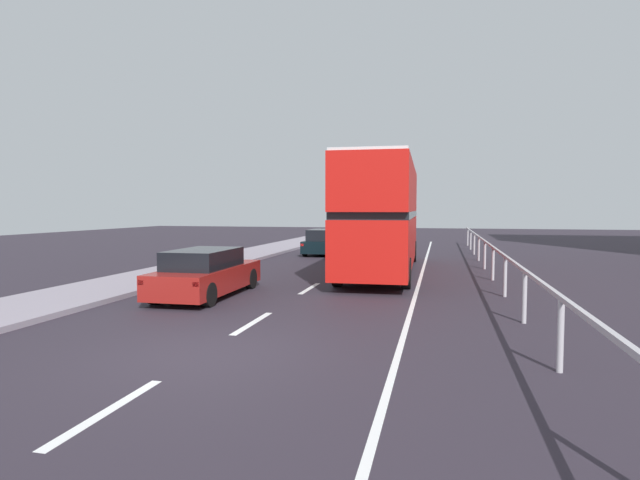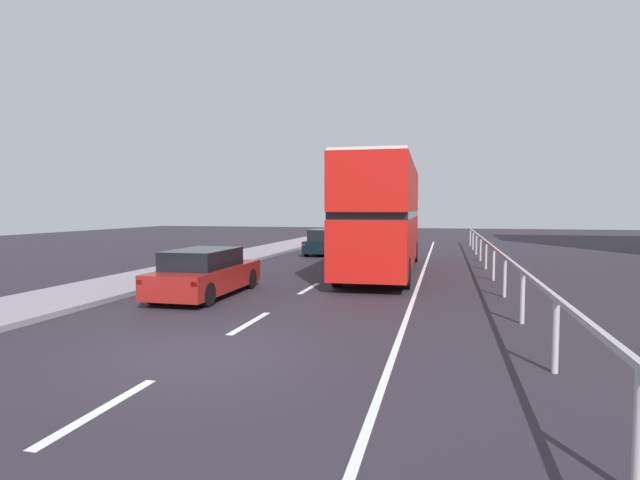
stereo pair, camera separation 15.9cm
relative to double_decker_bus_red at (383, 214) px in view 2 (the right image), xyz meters
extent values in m
cube|color=#2A242E|center=(-1.80, -12.19, -2.38)|extent=(73.37, 120.00, 0.10)
cube|color=silver|center=(-1.80, -14.90, -2.32)|extent=(0.16, 2.28, 0.01)
cube|color=silver|center=(-1.80, -9.82, -2.32)|extent=(0.16, 2.28, 0.01)
cube|color=silver|center=(-1.80, -4.74, -2.32)|extent=(0.16, 2.28, 0.01)
cube|color=silver|center=(-1.80, 0.34, -2.32)|extent=(0.16, 2.28, 0.01)
cube|color=silver|center=(-1.80, 5.41, -2.32)|extent=(0.16, 2.28, 0.01)
cube|color=silver|center=(-1.80, 10.49, -2.32)|extent=(0.16, 2.28, 0.01)
cube|color=silver|center=(-1.80, 15.57, -2.32)|extent=(0.16, 2.28, 0.01)
cube|color=silver|center=(1.56, -3.19, -2.32)|extent=(0.12, 46.00, 0.01)
cube|color=#B4ADB4|center=(4.09, -3.19, -1.16)|extent=(0.08, 42.00, 0.08)
cylinder|color=#B4ADB4|center=(4.09, -15.44, -1.74)|extent=(0.10, 0.10, 1.17)
cylinder|color=#B4ADB4|center=(4.09, -11.94, -1.74)|extent=(0.10, 0.10, 1.17)
cylinder|color=#B4ADB4|center=(4.09, -8.44, -1.74)|extent=(0.10, 0.10, 1.17)
cylinder|color=#B4ADB4|center=(4.09, -4.94, -1.74)|extent=(0.10, 0.10, 1.17)
cylinder|color=#B4ADB4|center=(4.09, -1.44, -1.74)|extent=(0.10, 0.10, 1.17)
cylinder|color=#B4ADB4|center=(4.09, 2.06, -1.74)|extent=(0.10, 0.10, 1.17)
cylinder|color=#B4ADB4|center=(4.09, 5.56, -1.74)|extent=(0.10, 0.10, 1.17)
cylinder|color=#B4ADB4|center=(4.09, 9.06, -1.74)|extent=(0.10, 0.10, 1.17)
cylinder|color=#B4ADB4|center=(4.09, 12.56, -1.74)|extent=(0.10, 0.10, 1.17)
cylinder|color=#B4ADB4|center=(4.09, 16.06, -1.74)|extent=(0.10, 0.10, 1.17)
cube|color=red|center=(0.00, -0.01, -1.05)|extent=(2.72, 11.49, 1.86)
cube|color=black|center=(0.00, -0.01, 0.00)|extent=(2.73, 11.03, 0.24)
cube|color=red|center=(0.00, -0.01, 1.02)|extent=(2.72, 11.49, 1.80)
cube|color=silver|center=(0.00, -0.01, 1.97)|extent=(2.66, 11.26, 0.10)
cube|color=black|center=(-0.15, 5.69, -0.95)|extent=(2.17, 0.10, 1.30)
cube|color=yellow|center=(-0.15, 5.69, 1.47)|extent=(1.45, 0.08, 0.28)
cylinder|color=black|center=(-1.22, 4.28, -1.83)|extent=(0.31, 1.01, 1.00)
cylinder|color=black|center=(0.99, 4.34, -1.83)|extent=(0.31, 1.01, 1.00)
cylinder|color=black|center=(-1.00, -4.15, -1.83)|extent=(0.31, 1.01, 1.00)
cylinder|color=black|center=(1.22, -4.09, -1.83)|extent=(0.31, 1.01, 1.00)
cube|color=maroon|center=(-4.36, -6.77, -1.81)|extent=(1.77, 4.55, 0.67)
cube|color=black|center=(-4.36, -7.00, -1.21)|extent=(1.54, 2.51, 0.53)
cube|color=red|center=(-5.08, -9.01, -1.64)|extent=(0.16, 0.06, 0.12)
cube|color=red|center=(-3.58, -8.99, -1.64)|extent=(0.16, 0.06, 0.12)
cylinder|color=black|center=(-5.16, -5.22, -2.01)|extent=(0.21, 0.64, 0.64)
cylinder|color=black|center=(-3.62, -5.20, -2.01)|extent=(0.21, 0.64, 0.64)
cylinder|color=black|center=(-5.11, -8.34, -2.01)|extent=(0.21, 0.64, 0.64)
cylinder|color=black|center=(-3.57, -8.32, -2.01)|extent=(0.21, 0.64, 0.64)
cube|color=black|center=(-4.04, 7.26, -1.83)|extent=(1.76, 4.09, 0.63)
cube|color=black|center=(-4.04, 7.05, -1.22)|extent=(1.54, 2.25, 0.59)
cube|color=red|center=(-4.78, 5.25, -1.67)|extent=(0.16, 0.06, 0.12)
cube|color=red|center=(-3.26, 5.26, -1.67)|extent=(0.16, 0.06, 0.12)
cylinder|color=black|center=(-4.84, 8.58, -2.01)|extent=(0.21, 0.64, 0.64)
cylinder|color=black|center=(-3.28, 8.60, -2.01)|extent=(0.21, 0.64, 0.64)
cylinder|color=black|center=(-4.81, 5.92, -2.01)|extent=(0.21, 0.64, 0.64)
cylinder|color=black|center=(-3.25, 5.93, -2.01)|extent=(0.21, 0.64, 0.64)
camera|label=1|loc=(2.25, -20.39, 0.22)|focal=28.64mm
camera|label=2|loc=(2.41, -20.35, 0.22)|focal=28.64mm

